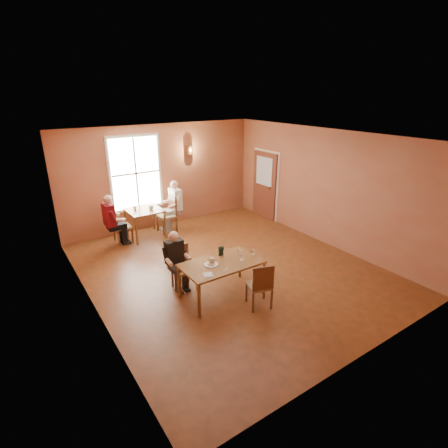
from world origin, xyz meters
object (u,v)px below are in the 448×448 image
main_table (222,279)px  chair_diner_main (184,269)px  diner_main (184,264)px  diner_maroon (120,219)px  chair_empty (259,284)px  chair_diner_white (166,215)px  chair_diner_maroon (122,226)px  diner_white (167,209)px  second_table (145,223)px

main_table → chair_diner_main: 0.83m
diner_main → diner_maroon: (-0.29, 3.09, 0.08)m
chair_empty → chair_diner_white: chair_diner_white is taller
chair_empty → chair_diner_maroon: 4.54m
chair_diner_maroon → chair_diner_main: bearing=4.9°
chair_empty → diner_maroon: diner_maroon is taller
chair_diner_main → diner_white: bearing=-109.3°
diner_white → second_table: bearing=90.0°
chair_diner_main → diner_white: 3.25m
main_table → second_table: (-0.11, 3.71, 0.03)m
chair_diner_white → diner_white: size_ratio=0.74×
diner_main → second_table: bearing=-97.2°
diner_maroon → main_table: bearing=12.0°
main_table → diner_white: 3.77m
chair_diner_maroon → chair_diner_white: bearing=90.0°
diner_main → diner_white: (1.07, 3.09, 0.11)m
chair_diner_main → chair_empty: bearing=123.7°
main_table → chair_diner_main: (-0.50, 0.65, 0.10)m
chair_diner_white → second_table: bearing=90.0°
second_table → main_table: bearing=-88.3°
second_table → chair_diner_maroon: chair_diner_maroon is taller
diner_main → chair_diner_maroon: diner_main is taller
chair_empty → chair_diner_white: (0.15, 4.39, 0.06)m
chair_diner_white → diner_main: bearing=161.4°
second_table → diner_main: bearing=-97.2°
chair_diner_main → diner_main: (0.00, -0.03, 0.13)m
diner_main → chair_diner_maroon: (-0.26, 3.09, -0.13)m
chair_diner_main → diner_main: diner_main is taller
chair_diner_maroon → chair_empty: bearing=14.7°
diner_main → chair_empty: 1.59m
chair_diner_main → chair_empty: 1.61m
diner_main → chair_diner_maroon: size_ratio=1.28×
main_table → diner_main: 0.83m
chair_empty → second_table: chair_empty is taller
chair_diner_main → diner_maroon: diner_maroon is taller
diner_main → second_table: diner_main is taller
diner_white → chair_diner_maroon: bearing=90.0°
second_table → chair_diner_white: chair_diner_white is taller
diner_white → diner_maroon: 1.36m
chair_diner_main → chair_diner_maroon: 3.07m
chair_diner_white → main_table: bearing=171.7°
diner_main → chair_diner_white: bearing=-108.6°
chair_diner_white → chair_diner_maroon: chair_diner_white is taller
chair_diner_main → chair_diner_white: size_ratio=0.89×
diner_white → chair_diner_maroon: diner_white is taller
chair_diner_white → diner_white: (0.03, 0.00, 0.18)m
chair_diner_maroon → second_table: bearing=90.0°
second_table → diner_maroon: bearing=180.0°
chair_empty → chair_diner_main: bearing=141.9°
chair_empty → chair_diner_maroon: bearing=122.8°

